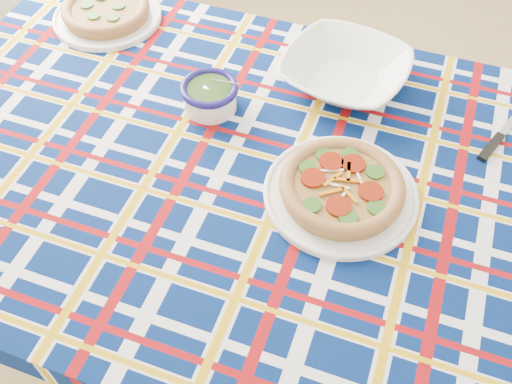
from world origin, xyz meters
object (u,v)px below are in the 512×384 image
Objects in this scene: pesto_bowl at (210,94)px; serving_bowl at (345,72)px; dining_table at (256,193)px; main_focaccia_plate at (342,187)px.

serving_bowl is (0.23, 0.27, -0.00)m from pesto_bowl.
pesto_bowl reaches higher than serving_bowl.
dining_table is at bearing -25.50° from pesto_bowl.
serving_bowl is at bearing 50.35° from pesto_bowl.
main_focaccia_plate is at bearing -7.96° from pesto_bowl.
main_focaccia_plate reaches higher than dining_table.
pesto_bowl is at bearing -129.65° from serving_bowl.
serving_bowl is at bearing 72.40° from dining_table.
dining_table is 5.75× the size of main_focaccia_plate.
dining_table is at bearing -91.65° from serving_bowl.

